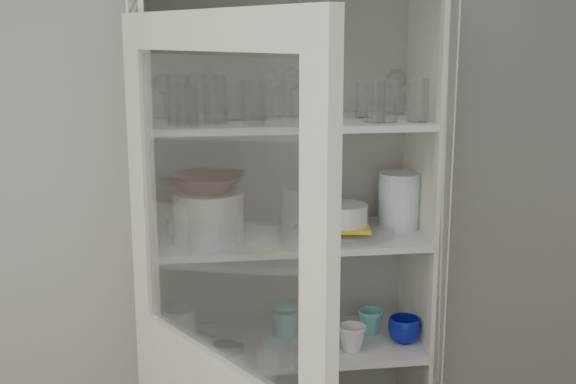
# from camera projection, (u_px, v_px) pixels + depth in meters

# --- Properties ---
(wall_back) EXTENTS (3.60, 0.02, 2.60)m
(wall_back) POSITION_uv_depth(u_px,v_px,m) (227.00, 210.00, 2.71)
(wall_back) COLOR #AAA6A1
(wall_back) RESTS_ON ground
(pantry_cabinet) EXTENTS (1.00, 0.45, 2.10)m
(pantry_cabinet) POSITION_uv_depth(u_px,v_px,m) (286.00, 313.00, 2.65)
(pantry_cabinet) COLOR #B4B3A2
(pantry_cabinet) RESTS_ON floor
(tumbler_0) EXTENTS (0.09, 0.09, 0.14)m
(tumbler_0) POSITION_uv_depth(u_px,v_px,m) (187.00, 104.00, 2.24)
(tumbler_0) COLOR silver
(tumbler_0) RESTS_ON shelf_glass
(tumbler_1) EXTENTS (0.09, 0.09, 0.15)m
(tumbler_1) POSITION_uv_depth(u_px,v_px,m) (179.00, 101.00, 2.27)
(tumbler_1) COLOR silver
(tumbler_1) RESTS_ON shelf_glass
(tumbler_2) EXTENTS (0.08, 0.08, 0.13)m
(tumbler_2) POSITION_uv_depth(u_px,v_px,m) (217.00, 103.00, 2.29)
(tumbler_2) COLOR silver
(tumbler_2) RESTS_ON shelf_glass
(tumbler_3) EXTENTS (0.08, 0.08, 0.14)m
(tumbler_3) POSITION_uv_depth(u_px,v_px,m) (254.00, 104.00, 2.27)
(tumbler_3) COLOR silver
(tumbler_3) RESTS_ON shelf_glass
(tumbler_4) EXTENTS (0.08, 0.08, 0.14)m
(tumbler_4) POSITION_uv_depth(u_px,v_px,m) (375.00, 101.00, 2.33)
(tumbler_4) COLOR silver
(tumbler_4) RESTS_ON shelf_glass
(tumbler_5) EXTENTS (0.09, 0.09, 0.14)m
(tumbler_5) POSITION_uv_depth(u_px,v_px,m) (387.00, 101.00, 2.35)
(tumbler_5) COLOR silver
(tumbler_5) RESTS_ON shelf_glass
(tumbler_6) EXTENTS (0.08, 0.08, 0.14)m
(tumbler_6) POSITION_uv_depth(u_px,v_px,m) (418.00, 100.00, 2.35)
(tumbler_6) COLOR silver
(tumbler_6) RESTS_ON shelf_glass
(tumbler_7) EXTENTS (0.09, 0.09, 0.15)m
(tumbler_7) POSITION_uv_depth(u_px,v_px,m) (215.00, 98.00, 2.37)
(tumbler_7) COLOR silver
(tumbler_7) RESTS_ON shelf_glass
(tumbler_8) EXTENTS (0.08, 0.08, 0.16)m
(tumbler_8) POSITION_uv_depth(u_px,v_px,m) (179.00, 98.00, 2.36)
(tumbler_8) COLOR silver
(tumbler_8) RESTS_ON shelf_glass
(tumbler_9) EXTENTS (0.08, 0.08, 0.13)m
(tumbler_9) POSITION_uv_depth(u_px,v_px,m) (235.00, 100.00, 2.40)
(tumbler_9) COLOR silver
(tumbler_9) RESTS_ON shelf_glass
(tumbler_10) EXTENTS (0.09, 0.09, 0.13)m
(tumbler_10) POSITION_uv_depth(u_px,v_px,m) (251.00, 100.00, 2.41)
(tumbler_10) COLOR silver
(tumbler_10) RESTS_ON shelf_glass
(tumbler_11) EXTENTS (0.08, 0.08, 0.12)m
(tumbler_11) POSITION_uv_depth(u_px,v_px,m) (364.00, 100.00, 2.48)
(tumbler_11) COLOR silver
(tumbler_11) RESTS_ON shelf_glass
(goblet_0) EXTENTS (0.08, 0.08, 0.17)m
(goblet_0) POSITION_uv_depth(u_px,v_px,m) (165.00, 94.00, 2.43)
(goblet_0) COLOR silver
(goblet_0) RESTS_ON shelf_glass
(goblet_1) EXTENTS (0.08, 0.08, 0.18)m
(goblet_1) POSITION_uv_depth(u_px,v_px,m) (271.00, 92.00, 2.49)
(goblet_1) COLOR silver
(goblet_1) RESTS_ON shelf_glass
(goblet_2) EXTENTS (0.08, 0.08, 0.19)m
(goblet_2) POSITION_uv_depth(u_px,v_px,m) (292.00, 90.00, 2.50)
(goblet_2) COLOR silver
(goblet_2) RESTS_ON shelf_glass
(goblet_3) EXTENTS (0.08, 0.08, 0.17)m
(goblet_3) POSITION_uv_depth(u_px,v_px,m) (396.00, 90.00, 2.59)
(goblet_3) COLOR silver
(goblet_3) RESTS_ON shelf_glass
(plate_stack_front) EXTENTS (0.24, 0.24, 0.10)m
(plate_stack_front) POSITION_uv_depth(u_px,v_px,m) (209.00, 227.00, 2.41)
(plate_stack_front) COLOR silver
(plate_stack_front) RESTS_ON shelf_plates
(plate_stack_back) EXTENTS (0.20, 0.20, 0.06)m
(plate_stack_back) POSITION_uv_depth(u_px,v_px,m) (195.00, 222.00, 2.57)
(plate_stack_back) COLOR silver
(plate_stack_back) RESTS_ON shelf_plates
(cream_bowl) EXTENTS (0.30, 0.30, 0.07)m
(cream_bowl) POSITION_uv_depth(u_px,v_px,m) (208.00, 203.00, 2.39)
(cream_bowl) COLOR silver
(cream_bowl) RESTS_ON plate_stack_front
(terracotta_bowl) EXTENTS (0.31, 0.31, 0.06)m
(terracotta_bowl) POSITION_uv_depth(u_px,v_px,m) (208.00, 183.00, 2.38)
(terracotta_bowl) COLOR #492316
(terracotta_bowl) RESTS_ON cream_bowl
(glass_platter) EXTENTS (0.42, 0.42, 0.02)m
(glass_platter) POSITION_uv_depth(u_px,v_px,m) (343.00, 231.00, 2.52)
(glass_platter) COLOR silver
(glass_platter) RESTS_ON shelf_plates
(yellow_trivet) EXTENTS (0.20, 0.20, 0.01)m
(yellow_trivet) POSITION_uv_depth(u_px,v_px,m) (344.00, 226.00, 2.52)
(yellow_trivet) COLOR gold
(yellow_trivet) RESTS_ON glass_platter
(white_ramekin) EXTENTS (0.21, 0.21, 0.07)m
(white_ramekin) POSITION_uv_depth(u_px,v_px,m) (344.00, 214.00, 2.51)
(white_ramekin) COLOR silver
(white_ramekin) RESTS_ON yellow_trivet
(grey_bowl_stack) EXTENTS (0.15, 0.15, 0.20)m
(grey_bowl_stack) POSITION_uv_depth(u_px,v_px,m) (399.00, 200.00, 2.58)
(grey_bowl_stack) COLOR silver
(grey_bowl_stack) RESTS_ON shelf_plates
(mug_blue) EXTENTS (0.15, 0.15, 0.09)m
(mug_blue) POSITION_uv_depth(u_px,v_px,m) (404.00, 330.00, 2.58)
(mug_blue) COLOR #061D8E
(mug_blue) RESTS_ON shelf_mugs
(mug_teal) EXTENTS (0.11, 0.11, 0.09)m
(mug_teal) POSITION_uv_depth(u_px,v_px,m) (371.00, 321.00, 2.66)
(mug_teal) COLOR teal
(mug_teal) RESTS_ON shelf_mugs
(mug_white) EXTENTS (0.10, 0.10, 0.09)m
(mug_white) POSITION_uv_depth(u_px,v_px,m) (352.00, 338.00, 2.51)
(mug_white) COLOR silver
(mug_white) RESTS_ON shelf_mugs
(teal_jar) EXTENTS (0.09, 0.09, 0.11)m
(teal_jar) POSITION_uv_depth(u_px,v_px,m) (286.00, 320.00, 2.65)
(teal_jar) COLOR teal
(teal_jar) RESTS_ON shelf_mugs
(measuring_cups) EXTENTS (0.09, 0.09, 0.04)m
(measuring_cups) POSITION_uv_depth(u_px,v_px,m) (225.00, 348.00, 2.50)
(measuring_cups) COLOR #AFAFAF
(measuring_cups) RESTS_ON shelf_mugs
(white_canister) EXTENTS (0.13, 0.13, 0.13)m
(white_canister) POSITION_uv_depth(u_px,v_px,m) (180.00, 327.00, 2.56)
(white_canister) COLOR silver
(white_canister) RESTS_ON shelf_mugs
(tumbler_12) EXTENTS (0.07, 0.07, 0.13)m
(tumbler_12) POSITION_uv_depth(u_px,v_px,m) (259.00, 100.00, 2.40)
(tumbler_12) COLOR silver
(tumbler_12) RESTS_ON shelf_glass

